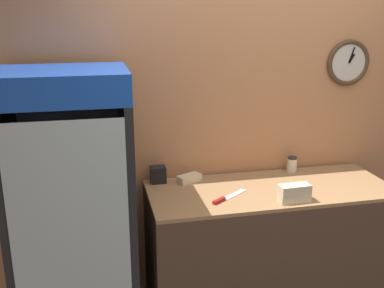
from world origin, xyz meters
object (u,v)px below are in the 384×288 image
Objects in this scene: sandwich_flat_left at (189,178)px; napkin_dispenser at (158,175)px; beverage_cooler at (72,193)px; sandwich_stack_bottom at (294,197)px; sandwich_stack_middle at (295,189)px; chefs_knife at (225,198)px; condiment_jar at (292,164)px.

napkin_dispenser is at bearing 169.67° from sandwich_flat_left.
beverage_cooler is 1.44m from sandwich_stack_bottom.
chefs_knife is (-0.43, 0.14, -0.08)m from sandwich_stack_middle.
chefs_knife is 0.77m from condiment_jar.
sandwich_flat_left is at bearing 115.07° from chefs_knife.
beverage_cooler is 0.64m from napkin_dispenser.
sandwich_stack_middle is 0.98m from napkin_dispenser.
sandwich_stack_middle reaches higher than chefs_knife.
beverage_cooler is 1.44m from sandwich_stack_middle.
sandwich_stack_bottom is 1.05× the size of sandwich_flat_left.
condiment_jar is 1.05m from napkin_dispenser.
beverage_cooler is 1.00m from chefs_knife.
beverage_cooler is at bearing 168.27° from sandwich_stack_middle.
sandwich_stack_bottom is 0.59m from condiment_jar.
napkin_dispenser is (-0.22, 0.04, 0.03)m from sandwich_flat_left.
beverage_cooler is at bearing 170.87° from chefs_knife.
sandwich_stack_middle is 1.75× the size of condiment_jar.
sandwich_flat_left is (0.82, 0.20, -0.04)m from beverage_cooler.
napkin_dispenser reaches higher than condiment_jar.
napkin_dispenser is (-1.05, -0.01, 0.00)m from condiment_jar.
sandwich_flat_left is 0.83m from condiment_jar.
sandwich_flat_left is 0.66× the size of chefs_knife.
napkin_dispenser is (-0.39, 0.40, 0.05)m from chefs_knife.
sandwich_stack_middle is 0.59m from condiment_jar.
sandwich_stack_middle is 1.06× the size of sandwich_flat_left.
condiment_jar is at bearing 3.20° from sandwich_flat_left.
sandwich_stack_middle reaches higher than sandwich_flat_left.
chefs_knife is at bearing 162.45° from sandwich_stack_middle.
sandwich_stack_bottom is 0.98m from napkin_dispenser.
sandwich_stack_bottom is at bearing -17.55° from chefs_knife.
beverage_cooler is 8.72× the size of sandwich_stack_middle.
beverage_cooler is 6.08× the size of chefs_knife.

